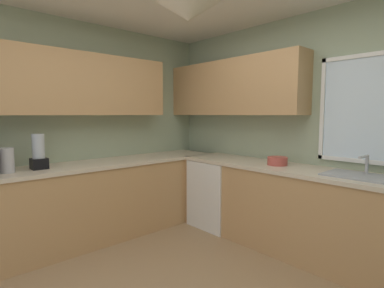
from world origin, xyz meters
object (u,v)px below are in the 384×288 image
Objects in this scene: sink_assembly at (360,175)px; bowl at (277,161)px; dishwasher at (219,193)px; kettle at (7,160)px; blender_appliance at (39,153)px.

sink_assembly reaches higher than bowl.
kettle is at bearing -105.74° from dishwasher.
blender_appliance reaches higher than bowl.
dishwasher is at bearing -177.96° from bowl.
bowl is at bearing 53.30° from blender_appliance.
dishwasher is 1.48× the size of sink_assembly.
kettle is at bearing -86.01° from blender_appliance.
dishwasher is 2.38× the size of blender_appliance.
kettle is 0.41× the size of sink_assembly.
blender_appliance is at bearing -108.39° from dishwasher.
blender_appliance is at bearing -139.22° from sink_assembly.
bowl is at bearing 2.04° from dishwasher.
sink_assembly is (2.32, 2.31, -0.11)m from kettle.
blender_appliance is at bearing 93.99° from kettle.
sink_assembly is 2.69× the size of bowl.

